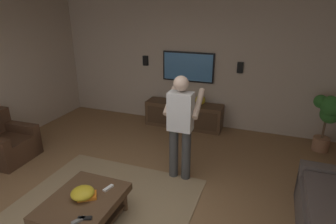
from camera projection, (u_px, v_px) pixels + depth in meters
name	position (u px, v px, depth m)	size (l,w,h in m)	color
ground_plane	(116.00, 219.00, 3.59)	(8.22, 8.22, 0.00)	olive
wall_back_tv	(193.00, 65.00, 6.16)	(0.10, 6.41, 2.69)	#BCA893
area_rug	(95.00, 215.00, 3.66)	(2.49, 2.37, 0.01)	#9E8460
armchair	(5.00, 144.00, 4.92)	(0.83, 0.84, 0.82)	#472D1E
coffee_table	(84.00, 206.00, 3.38)	(1.00, 0.80, 0.40)	#513823
media_console	(184.00, 115.00, 6.27)	(0.45, 1.70, 0.55)	#513823
tv	(188.00, 67.00, 6.12)	(0.05, 1.15, 0.64)	black
person_standing	(181.00, 122.00, 4.17)	(0.54, 0.54, 1.64)	#3F3F3F
potted_plant_tall	(328.00, 115.00, 5.05)	(0.40, 0.47, 1.09)	#9E6B4C
bowl	(83.00, 193.00, 3.35)	(0.28, 0.28, 0.13)	gold
remote_white	(108.00, 188.00, 3.52)	(0.15, 0.04, 0.02)	white
remote_black	(85.00, 218.00, 3.02)	(0.15, 0.04, 0.02)	black
remote_grey	(78.00, 220.00, 2.99)	(0.15, 0.04, 0.02)	slate
book	(87.00, 196.00, 3.36)	(0.22, 0.16, 0.04)	orange
vase_round	(200.00, 100.00, 6.04)	(0.22, 0.22, 0.22)	gold
wall_speaker_left	(240.00, 68.00, 5.75)	(0.06, 0.12, 0.22)	black
wall_speaker_right	(146.00, 61.00, 6.44)	(0.06, 0.12, 0.22)	black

